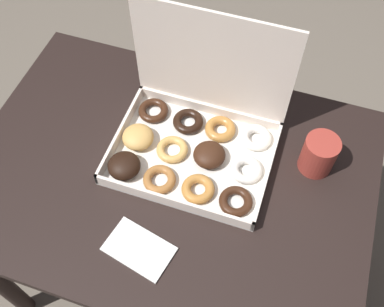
# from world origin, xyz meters

# --- Properties ---
(ground_plane) EXTENTS (8.00, 8.00, 0.00)m
(ground_plane) POSITION_xyz_m (0.00, 0.00, 0.00)
(ground_plane) COLOR #6B6054
(dining_table) EXTENTS (1.06, 0.76, 0.73)m
(dining_table) POSITION_xyz_m (0.00, 0.00, 0.62)
(dining_table) COLOR black
(dining_table) RESTS_ON ground_plane
(donut_box) EXTENTS (0.41, 0.32, 0.35)m
(donut_box) POSITION_xyz_m (0.03, 0.09, 0.79)
(donut_box) COLOR silver
(donut_box) RESTS_ON dining_table
(coffee_mug) EXTENTS (0.09, 0.09, 0.11)m
(coffee_mug) POSITION_xyz_m (0.36, 0.14, 0.78)
(coffee_mug) COLOR #A3382D
(coffee_mug) RESTS_ON dining_table
(paper_napkin) EXTENTS (0.17, 0.13, 0.01)m
(paper_napkin) POSITION_xyz_m (0.01, -0.22, 0.73)
(paper_napkin) COLOR white
(paper_napkin) RESTS_ON dining_table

